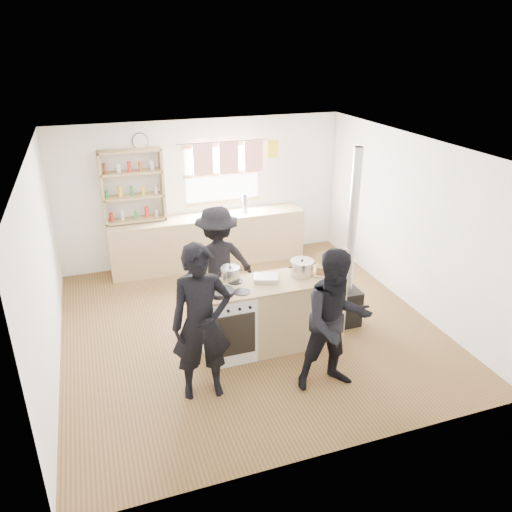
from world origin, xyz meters
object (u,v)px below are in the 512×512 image
thermos (245,204)px  person_far (218,263)px  roast_tray (266,278)px  person_near_left (202,323)px  person_near_right (336,321)px  stockpot_counter (302,268)px  flue_heater (348,282)px  cooking_island (272,314)px  skillet_greens (222,292)px  bread_board (325,272)px  stockpot_stove (230,274)px

thermos → person_far: bearing=-118.8°
thermos → roast_tray: bearing=-102.4°
person_near_left → person_near_right: 1.48m
stockpot_counter → thermos: bearing=87.7°
flue_heater → person_near_right: flue_heater is taller
thermos → roast_tray: 2.79m
thermos → person_near_right: size_ratio=0.18×
cooking_island → person_far: (-0.44, 1.01, 0.35)m
cooking_island → person_near_left: person_near_left is taller
cooking_island → stockpot_counter: (0.42, 0.05, 0.57)m
skillet_greens → person_near_left: bearing=-125.2°
skillet_greens → flue_heater: 1.90m
stockpot_counter → cooking_island: bearing=-173.3°
person_near_right → skillet_greens: bearing=144.7°
bread_board → flue_heater: bearing=24.8°
roast_tray → person_far: (-0.37, 0.96, -0.15)m
flue_heater → person_near_left: size_ratio=1.38×
skillet_greens → roast_tray: 0.63m
flue_heater → stockpot_counter: bearing=-170.8°
stockpot_counter → person_near_right: person_near_right is taller
thermos → stockpot_stove: size_ratio=1.30×
roast_tray → skillet_greens: bearing=-165.3°
person_near_right → person_far: person_near_right is taller
cooking_island → thermos: bearing=79.2°
stockpot_counter → flue_heater: 0.86m
roast_tray → person_near_left: (-0.99, -0.70, -0.06)m
bread_board → person_near_right: 1.01m
bread_board → person_far: person_far is taller
thermos → flue_heater: size_ratio=0.12×
roast_tray → person_near_left: bearing=-144.8°
roast_tray → bread_board: size_ratio=1.07×
skillet_greens → roast_tray: bearing=14.7°
bread_board → person_far: (-1.14, 1.06, -0.16)m
stockpot_counter → bread_board: size_ratio=0.91×
cooking_island → stockpot_stove: bearing=155.4°
person_near_left → bread_board: bearing=24.6°
stockpot_stove → person_near_right: (0.86, -1.22, -0.17)m
stockpot_stove → person_near_right: 1.50m
person_near_right → flue_heater: bearing=60.3°
roast_tray → person_near_right: 1.14m
roast_tray → bread_board: bread_board is taller
stockpot_counter → bread_board: stockpot_counter is taller
flue_heater → person_far: size_ratio=1.53×
bread_board → stockpot_counter: bearing=160.4°
person_near_right → person_near_left: bearing=171.1°
stockpot_stove → stockpot_counter: bearing=-10.7°
person_near_left → roast_tray: bearing=41.0°
stockpot_counter → flue_heater: bearing=9.2°
stockpot_stove → person_near_right: bearing=-54.9°
thermos → stockpot_counter: bearing=-92.3°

